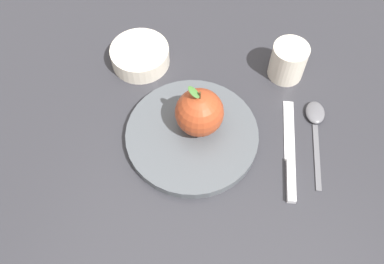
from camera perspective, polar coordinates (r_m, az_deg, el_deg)
ground_plane at (r=0.71m, az=1.49°, el=-1.28°), size 2.40×2.40×0.00m
dinner_plate at (r=0.70m, az=0.00°, el=-0.40°), size 0.23×0.23×0.02m
apple at (r=0.67m, az=1.04°, el=2.73°), size 0.08×0.08×0.10m
side_bowl at (r=0.80m, az=-7.25°, el=10.65°), size 0.11×0.11×0.04m
cup at (r=0.79m, az=13.27°, el=9.74°), size 0.07×0.07×0.07m
knife at (r=0.71m, az=13.49°, el=-3.50°), size 0.06×0.20×0.01m
spoon at (r=0.76m, az=16.80°, el=1.36°), size 0.06×0.17×0.01m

